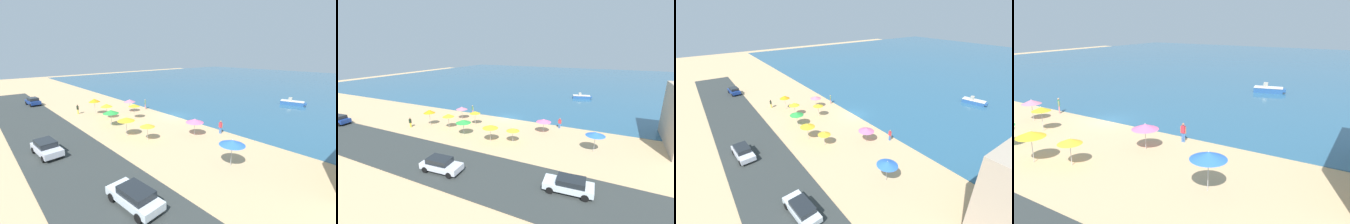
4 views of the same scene
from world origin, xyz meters
The scene contains 11 objects.
ground_plane centered at (0.00, 0.00, 0.00)m, with size 160.00×160.00×0.00m, color tan.
sea centered at (0.00, 55.00, 0.03)m, with size 150.00×110.00×0.05m, color #2D5F81.
beach_umbrella_0 centered at (5.48, -9.42, 1.87)m, with size 1.79×1.79×2.14m.
beach_umbrella_1 centered at (8.10, -4.09, 1.94)m, with size 2.23×2.23×2.22m.
beach_umbrella_3 centered at (2.63, -10.53, 2.20)m, with size 2.14×2.14×2.49m.
beach_umbrella_5 centered at (-3.13, -5.57, 2.14)m, with size 1.78×1.78×2.41m.
beach_umbrella_7 centered at (-7.02, -3.95, 2.01)m, with size 2.02×2.02×2.30m.
beach_umbrella_8 centered at (15.59, -7.50, 2.34)m, with size 2.34×2.34×2.65m.
bather_1 centered at (9.83, -1.07, 0.97)m, with size 0.57×0.24×1.72m.
bather_2 centered at (-6.96, -0.68, 1.01)m, with size 0.49×0.38×1.79m.
skiff_nearshore centered at (9.75, 22.87, 0.49)m, with size 4.69×2.63×1.40m.
Camera 4 is at (23.85, -23.75, 10.10)m, focal length 35.00 mm.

